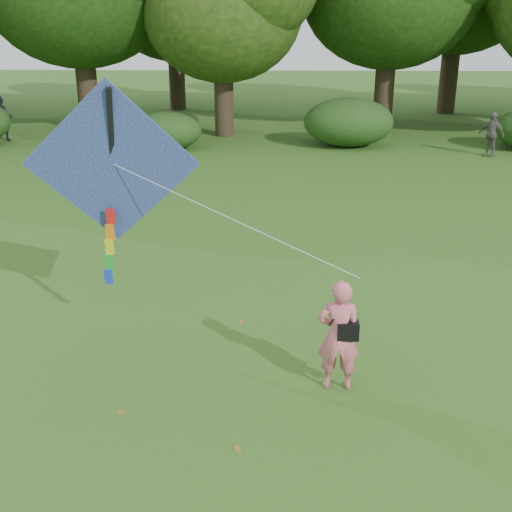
{
  "coord_description": "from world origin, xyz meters",
  "views": [
    {
      "loc": [
        -0.07,
        -7.34,
        5.14
      ],
      "look_at": [
        -0.27,
        2.0,
        1.5
      ],
      "focal_mm": 45.0,
      "sensor_mm": 36.0,
      "label": 1
    }
  ],
  "objects_px": {
    "bystander_left": "(2,119)",
    "bystander_right": "(491,134)",
    "man_kite_flyer": "(339,335)",
    "flying_kite": "(113,166)"
  },
  "relations": [
    {
      "from": "bystander_right",
      "to": "flying_kite",
      "type": "xyz_separation_m",
      "value": [
        -10.48,
        -13.93,
        2.06
      ]
    },
    {
      "from": "man_kite_flyer",
      "to": "flying_kite",
      "type": "xyz_separation_m",
      "value": [
        -3.4,
        1.6,
        2.02
      ]
    },
    {
      "from": "man_kite_flyer",
      "to": "bystander_left",
      "type": "distance_m",
      "value": 21.48
    },
    {
      "from": "man_kite_flyer",
      "to": "bystander_right",
      "type": "bearing_deg",
      "value": -111.43
    },
    {
      "from": "bystander_right",
      "to": "flying_kite",
      "type": "height_order",
      "value": "flying_kite"
    },
    {
      "from": "man_kite_flyer",
      "to": "flying_kite",
      "type": "distance_m",
      "value": 4.26
    },
    {
      "from": "man_kite_flyer",
      "to": "bystander_right",
      "type": "relative_size",
      "value": 1.05
    },
    {
      "from": "bystander_left",
      "to": "bystander_right",
      "type": "distance_m",
      "value": 19.07
    },
    {
      "from": "man_kite_flyer",
      "to": "bystander_left",
      "type": "bearing_deg",
      "value": -53.47
    },
    {
      "from": "bystander_left",
      "to": "bystander_right",
      "type": "bearing_deg",
      "value": -14.33
    }
  ]
}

